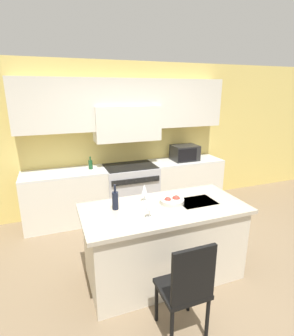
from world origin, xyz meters
name	(u,v)px	position (x,y,z in m)	size (l,w,h in m)	color
ground_plane	(173,272)	(0.00, 0.00, 0.00)	(10.00, 10.00, 0.00)	#7A664C
back_cabinetry	(125,125)	(0.00, 2.07, 1.60)	(10.00, 0.46, 2.70)	#DBC166
back_counter	(130,189)	(0.00, 1.83, 0.46)	(3.64, 0.62, 0.91)	silver
range_stove	(130,190)	(0.00, 1.80, 0.46)	(0.92, 0.70, 0.91)	#B7B7BC
microwave	(185,153)	(1.11, 1.82, 1.06)	(0.48, 0.38, 0.29)	black
kitchen_island	(164,241)	(-0.14, 0.01, 0.46)	(1.90, 0.90, 0.92)	beige
island_chair	(187,286)	(-0.30, -0.84, 0.55)	(0.42, 0.40, 1.00)	black
wine_bottle	(115,200)	(-0.68, 0.15, 1.03)	(0.07, 0.07, 0.29)	black
wine_glass_near	(149,205)	(-0.40, -0.17, 1.07)	(0.07, 0.07, 0.22)	white
wine_glass_far	(144,190)	(-0.30, 0.24, 1.07)	(0.07, 0.07, 0.22)	white
fruit_bowl	(172,201)	(-0.01, 0.08, 0.95)	(0.29, 0.29, 0.10)	silver
oil_bottle_on_counter	(91,164)	(-0.68, 1.86, 0.99)	(0.07, 0.07, 0.22)	#194723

